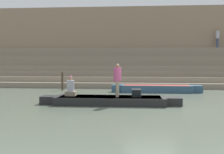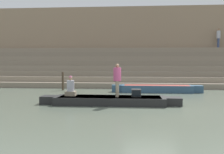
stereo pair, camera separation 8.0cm
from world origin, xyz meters
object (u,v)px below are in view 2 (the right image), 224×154
(person_standing, at_px, (117,78))
(moored_boat_shore, at_px, (157,88))
(person_on_steps, at_px, (218,37))
(rowboat_main, at_px, (110,100))
(tv_set, at_px, (136,93))
(person_rowing, at_px, (71,88))
(mooring_post, at_px, (63,81))

(person_standing, xyz_separation_m, moored_boat_shore, (2.38, 5.15, -1.07))
(person_on_steps, bearing_deg, moored_boat_shore, -55.04)
(rowboat_main, relative_size, tv_set, 14.89)
(rowboat_main, height_order, person_standing, person_standing)
(person_rowing, bearing_deg, person_standing, 6.89)
(moored_boat_shore, xyz_separation_m, mooring_post, (-6.74, 0.60, 0.41))
(person_rowing, height_order, tv_set, person_rowing)
(person_rowing, distance_m, tv_set, 3.35)
(person_on_steps, bearing_deg, mooring_post, -76.96)
(person_rowing, relative_size, moored_boat_shore, 0.17)
(person_rowing, height_order, moored_boat_shore, person_rowing)
(person_rowing, bearing_deg, mooring_post, 120.43)
(person_standing, relative_size, person_on_steps, 0.91)
(tv_set, height_order, person_on_steps, person_on_steps)
(tv_set, distance_m, moored_boat_shore, 5.19)
(rowboat_main, relative_size, moored_boat_shore, 1.14)
(person_standing, height_order, tv_set, person_standing)
(rowboat_main, height_order, person_rowing, person_rowing)
(moored_boat_shore, height_order, mooring_post, mooring_post)
(tv_set, bearing_deg, person_standing, -171.31)
(moored_boat_shore, bearing_deg, person_rowing, -138.41)
(tv_set, xyz_separation_m, mooring_post, (-5.30, 5.58, 0.08))
(person_standing, distance_m, mooring_post, 7.24)
(moored_boat_shore, relative_size, person_on_steps, 3.40)
(mooring_post, bearing_deg, person_standing, -52.84)
(person_standing, height_order, moored_boat_shore, person_standing)
(mooring_post, bearing_deg, person_on_steps, 28.45)
(mooring_post, bearing_deg, rowboat_main, -55.01)
(person_rowing, bearing_deg, rowboat_main, 7.53)
(rowboat_main, height_order, person_on_steps, person_on_steps)
(mooring_post, xyz_separation_m, person_on_steps, (13.12, 7.11, 3.73))
(tv_set, bearing_deg, mooring_post, 132.26)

